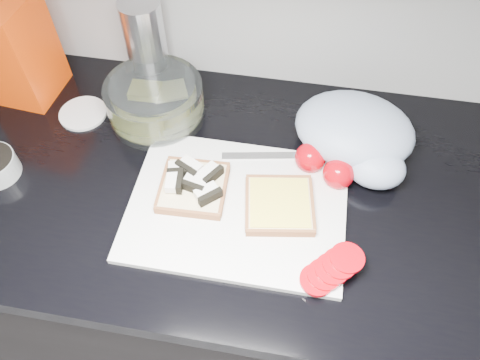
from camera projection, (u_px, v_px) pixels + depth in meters
name	position (u px, v px, depth m)	size (l,w,h in m)	color
base_cabinet	(202.00, 273.00, 1.31)	(3.50, 0.60, 0.86)	black
countertop	(188.00, 178.00, 0.94)	(3.50, 0.64, 0.04)	black
cutting_board	(237.00, 207.00, 0.87)	(0.40, 0.30, 0.01)	white
bread_left	(193.00, 185.00, 0.88)	(0.13, 0.13, 0.04)	beige
bread_right	(279.00, 205.00, 0.86)	(0.15, 0.15, 0.02)	beige
tomato_slices	(332.00, 269.00, 0.78)	(0.12, 0.11, 0.02)	#B3040E
knife	(294.00, 155.00, 0.93)	(0.23, 0.06, 0.01)	silver
tub_lid	(83.00, 113.00, 1.02)	(0.10, 0.10, 0.01)	silver
glass_bowl	(155.00, 102.00, 0.98)	(0.20, 0.20, 0.09)	silver
bread_bag	(11.00, 48.00, 0.98)	(0.14, 0.13, 0.23)	#FF3604
steel_canister	(147.00, 46.00, 1.00)	(0.09, 0.09, 0.21)	silver
grocery_bag	(357.00, 134.00, 0.92)	(0.27, 0.24, 0.10)	#929EB3
whole_tomatoes	(324.00, 166.00, 0.90)	(0.12, 0.09, 0.06)	#B3040E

